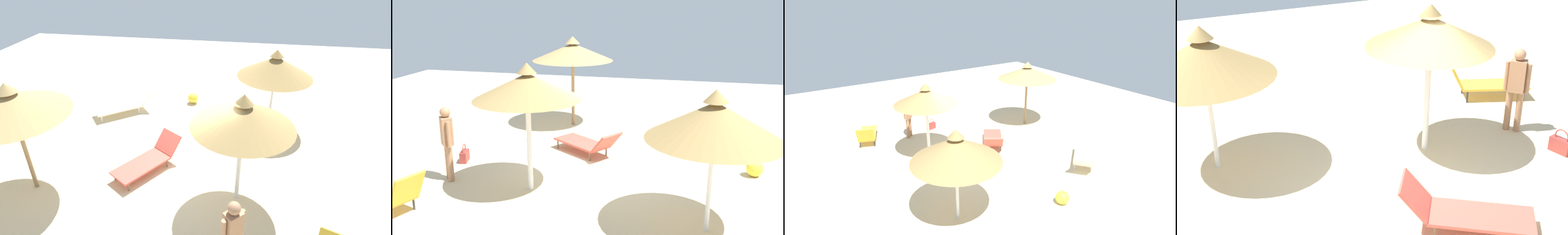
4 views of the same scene
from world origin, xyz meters
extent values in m
cube|color=beige|center=(0.00, 0.00, -0.05)|extent=(24.00, 24.00, 0.10)
cylinder|color=white|center=(2.71, -2.23, 1.04)|extent=(0.08, 0.08, 2.08)
cone|color=#997A47|center=(2.71, -2.23, 1.98)|extent=(2.29, 2.29, 0.64)
cone|color=#997A47|center=(2.71, -2.23, 2.40)|extent=(0.41, 0.41, 0.22)
cylinder|color=white|center=(-0.87, -1.34, 1.12)|extent=(0.11, 0.11, 2.24)
cone|color=#997A47|center=(-0.87, -1.34, 2.21)|extent=(2.20, 2.20, 0.53)
cone|color=#997A47|center=(-0.87, -1.34, 2.58)|extent=(0.40, 0.40, 0.22)
cylinder|color=olive|center=(-1.29, 3.55, 1.21)|extent=(0.10, 0.10, 2.42)
cone|color=tan|center=(-1.29, 3.55, 2.30)|extent=(2.47, 2.47, 0.52)
cone|color=tan|center=(-1.29, 3.55, 2.66)|extent=(0.44, 0.44, 0.22)
cube|color=gold|center=(-3.38, -2.78, 0.29)|extent=(1.61, 1.08, 0.05)
cylinder|color=#2D2D33|center=(-4.06, -2.80, 0.13)|extent=(0.04, 0.04, 0.27)
cylinder|color=#2D2D33|center=(-3.88, -2.32, 0.13)|extent=(0.04, 0.04, 0.27)
cylinder|color=#2D2D33|center=(-2.88, -3.23, 0.13)|extent=(0.04, 0.04, 0.27)
cylinder|color=#2D2D33|center=(-2.71, -2.75, 0.13)|extent=(0.04, 0.04, 0.27)
cube|color=gold|center=(-2.55, -3.08, 0.60)|extent=(0.51, 0.68, 0.58)
cube|color=silver|center=(2.54, 2.92, 0.26)|extent=(1.46, 1.62, 0.05)
cylinder|color=silver|center=(1.92, 3.26, 0.12)|extent=(0.04, 0.04, 0.23)
cylinder|color=silver|center=(2.36, 3.60, 0.12)|extent=(0.04, 0.04, 0.23)
cylinder|color=silver|center=(2.72, 2.24, 0.12)|extent=(0.04, 0.04, 0.23)
cylinder|color=silver|center=(3.15, 2.58, 0.12)|extent=(0.04, 0.04, 0.23)
cube|color=silver|center=(3.14, 2.14, 0.49)|extent=(0.81, 0.78, 0.46)
cube|color=#CC4C3F|center=(-0.40, 1.14, 0.26)|extent=(1.62, 1.40, 0.05)
cylinder|color=brown|center=(-1.08, 1.25, 0.12)|extent=(0.04, 0.04, 0.24)
cylinder|color=brown|center=(-0.76, 1.73, 0.12)|extent=(0.04, 0.04, 0.24)
cylinder|color=brown|center=(-0.04, 0.55, 0.12)|extent=(0.04, 0.04, 0.24)
cylinder|color=brown|center=(0.28, 1.02, 0.12)|extent=(0.04, 0.04, 0.24)
cube|color=#CC4C3F|center=(0.38, 0.61, 0.51)|extent=(0.74, 0.81, 0.48)
cylinder|color=#A57554|center=(-2.85, -1.23, 0.41)|extent=(0.13, 0.13, 0.82)
cylinder|color=#A57554|center=(-2.72, -1.37, 0.41)|extent=(0.13, 0.13, 0.82)
cube|color=#A57554|center=(-2.79, -1.30, 1.13)|extent=(0.37, 0.37, 0.62)
sphere|color=#A57554|center=(-2.79, -1.30, 1.55)|extent=(0.22, 0.22, 0.22)
cylinder|color=#A57554|center=(-2.92, -1.15, 1.11)|extent=(0.09, 0.09, 0.57)
cylinder|color=#A57554|center=(-2.65, -1.44, 1.11)|extent=(0.09, 0.09, 0.57)
cube|color=maroon|center=(-3.04, -0.21, 0.14)|extent=(0.26, 0.42, 0.27)
torus|color=maroon|center=(-3.04, -0.21, 0.32)|extent=(0.09, 0.27, 0.28)
sphere|color=yellow|center=(3.81, 0.49, 0.19)|extent=(0.38, 0.38, 0.38)
camera|label=1|loc=(-6.49, -1.26, 5.32)|focal=28.76mm
camera|label=2|loc=(2.33, -9.39, 3.94)|focal=40.40mm
camera|label=3|loc=(8.95, -5.70, 5.57)|focal=30.24mm
camera|label=4|loc=(3.58, 6.26, 4.88)|focal=49.95mm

